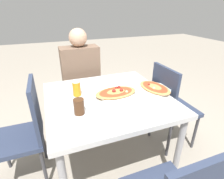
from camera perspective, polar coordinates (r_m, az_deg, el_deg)
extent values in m
plane|color=#9E9384|center=(1.95, -1.10, -22.05)|extent=(14.00, 14.00, 0.00)
cube|color=silver|center=(1.49, -1.34, -3.02)|extent=(1.02, 0.98, 0.04)
cylinder|color=#99999E|center=(1.62, 20.74, -18.80)|extent=(0.05, 0.05, 0.70)
cylinder|color=#99999E|center=(2.00, -18.06, -8.86)|extent=(0.05, 0.05, 0.70)
cylinder|color=#99999E|center=(2.18, 6.25, -4.44)|extent=(0.05, 0.05, 0.70)
cube|color=#2D3851|center=(2.25, -9.74, -1.26)|extent=(0.40, 0.40, 0.04)
cube|color=#2D3851|center=(2.32, -11.15, 6.36)|extent=(0.38, 0.03, 0.47)
cylinder|color=#38383D|center=(2.25, -4.16, -7.58)|extent=(0.03, 0.03, 0.41)
cylinder|color=#38383D|center=(2.20, -12.76, -9.12)|extent=(0.03, 0.03, 0.41)
cylinder|color=#38383D|center=(2.54, -6.39, -3.60)|extent=(0.03, 0.03, 0.41)
cylinder|color=#38383D|center=(2.49, -14.00, -4.87)|extent=(0.03, 0.03, 0.41)
cube|color=#2D3851|center=(1.71, -28.43, -14.15)|extent=(0.40, 0.40, 0.04)
cube|color=#2D3851|center=(1.54, -23.67, -5.87)|extent=(0.03, 0.38, 0.47)
cylinder|color=#38383D|center=(2.01, -31.49, -16.72)|extent=(0.03, 0.03, 0.41)
cylinder|color=#38383D|center=(1.71, -21.23, -22.95)|extent=(0.03, 0.03, 0.41)
cylinder|color=#38383D|center=(1.95, -21.46, -15.65)|extent=(0.03, 0.03, 0.41)
cube|color=#2D3851|center=(2.01, 19.88, -6.17)|extent=(0.40, 0.40, 0.04)
cube|color=#2D3851|center=(1.78, 16.49, -0.39)|extent=(0.03, 0.38, 0.47)
cylinder|color=#38383D|center=(2.33, 19.70, -8.03)|extent=(0.03, 0.03, 0.41)
cylinder|color=#38383D|center=(2.14, 25.45, -12.52)|extent=(0.03, 0.03, 0.41)
cylinder|color=#38383D|center=(2.15, 12.54, -10.12)|extent=(0.03, 0.03, 0.41)
cylinder|color=#38383D|center=(1.94, 18.04, -15.42)|extent=(0.03, 0.03, 0.41)
cylinder|color=#2D2D38|center=(2.27, -6.36, -6.79)|extent=(0.10, 0.10, 0.45)
cylinder|color=#2D2D38|center=(2.24, -11.17, -7.64)|extent=(0.10, 0.10, 0.45)
cube|color=brown|center=(2.11, -10.20, 5.89)|extent=(0.43, 0.22, 0.58)
sphere|color=tan|center=(2.01, -11.08, 16.32)|extent=(0.20, 0.20, 0.20)
cylinder|color=white|center=(1.51, 1.28, -1.52)|extent=(0.31, 0.31, 0.01)
ellipsoid|color=tan|center=(1.50, 1.29, -0.94)|extent=(0.38, 0.25, 0.02)
ellipsoid|color=#B24223|center=(1.50, 1.29, -0.74)|extent=(0.31, 0.21, 0.01)
sphere|color=maroon|center=(1.55, 1.37, 0.57)|extent=(0.03, 0.03, 0.03)
sphere|color=maroon|center=(1.51, 3.02, -0.17)|extent=(0.03, 0.03, 0.03)
sphere|color=maroon|center=(1.56, 2.28, 0.72)|extent=(0.03, 0.03, 0.03)
sphere|color=maroon|center=(1.49, 0.65, -0.49)|extent=(0.03, 0.03, 0.03)
sphere|color=beige|center=(1.49, 4.78, -0.73)|extent=(0.03, 0.03, 0.03)
cylinder|color=orange|center=(1.51, -11.46, 0.20)|extent=(0.07, 0.07, 0.12)
cylinder|color=silver|center=(1.48, -11.67, 2.38)|extent=(0.06, 0.06, 0.00)
cylinder|color=#4C2D19|center=(1.26, -10.73, -5.50)|extent=(0.08, 0.08, 0.11)
cylinder|color=white|center=(1.65, 13.71, 0.12)|extent=(0.29, 0.29, 0.01)
ellipsoid|color=tan|center=(1.64, 13.77, 0.66)|extent=(0.25, 0.36, 0.02)
ellipsoid|color=#B24223|center=(1.64, 13.80, 0.85)|extent=(0.20, 0.30, 0.01)
sphere|color=maroon|center=(1.65, 11.99, 1.55)|extent=(0.02, 0.02, 0.02)
sphere|color=beige|center=(1.59, 13.53, 0.40)|extent=(0.03, 0.03, 0.03)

